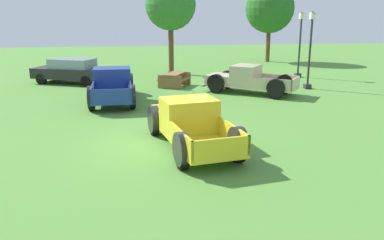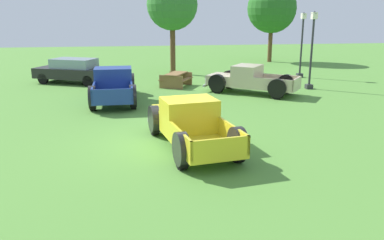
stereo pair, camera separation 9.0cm
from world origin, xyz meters
The scene contains 11 objects.
ground_plane centered at (0.00, 0.00, 0.00)m, with size 80.00×80.00×0.00m, color #548C38.
pickup_truck_foreground centered at (0.67, -0.44, 0.73)m, with size 2.61×5.19×1.52m.
pickup_truck_behind_left centered at (-1.97, 6.86, 0.76)m, with size 2.11×5.26×1.60m.
pickup_truck_behind_right centered at (4.90, 7.62, 0.71)m, with size 4.91×4.27×1.48m.
sedan_distant_a centered at (-4.58, 12.17, 0.78)m, with size 4.82×3.54×1.49m.
lamp_post_near centered at (8.77, 8.27, 2.22)m, with size 0.36×0.36×4.24m.
lamp_post_far centered at (9.95, 12.32, 2.20)m, with size 0.36×0.36×4.19m.
picnic_table centered at (1.45, 10.12, 0.49)m, with size 2.14×2.28×0.78m.
trash_can centered at (5.60, 11.48, 0.48)m, with size 0.59×0.59×0.95m.
oak_tree_east centered at (1.81, 15.26, 4.65)m, with size 3.45×3.45×6.41m.
oak_tree_west centered at (10.90, 21.01, 4.50)m, with size 4.15×4.15×6.59m.
Camera 2 is at (-1.08, -12.74, 4.15)m, focal length 37.44 mm.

